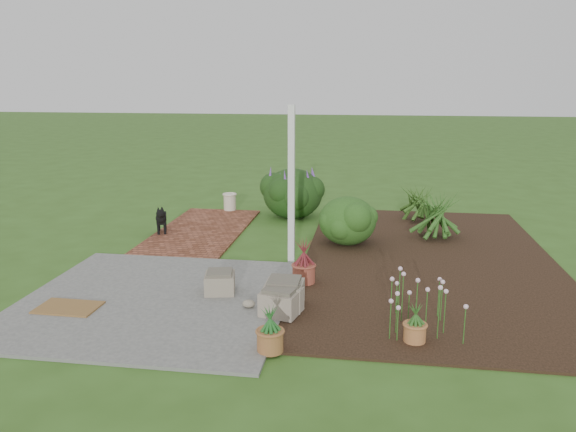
# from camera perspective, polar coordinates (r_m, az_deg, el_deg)

# --- Properties ---
(ground) EXTENTS (80.00, 80.00, 0.00)m
(ground) POSITION_cam_1_polar(r_m,az_deg,el_deg) (9.00, -1.65, -4.88)
(ground) COLOR #355D1D
(ground) RESTS_ON ground
(concrete_patio) EXTENTS (3.50, 3.50, 0.04)m
(concrete_patio) POSITION_cam_1_polar(r_m,az_deg,el_deg) (7.74, -13.25, -8.24)
(concrete_patio) COLOR #5C5C59
(concrete_patio) RESTS_ON ground
(brick_path) EXTENTS (1.60, 3.50, 0.04)m
(brick_path) POSITION_cam_1_polar(r_m,az_deg,el_deg) (11.02, -8.75, -1.45)
(brick_path) COLOR brown
(brick_path) RESTS_ON ground
(garden_bed) EXTENTS (4.00, 7.00, 0.03)m
(garden_bed) POSITION_cam_1_polar(r_m,az_deg,el_deg) (9.39, 14.15, -4.42)
(garden_bed) COLOR black
(garden_bed) RESTS_ON ground
(veranda_post) EXTENTS (0.10, 0.10, 2.50)m
(veranda_post) POSITION_cam_1_polar(r_m,az_deg,el_deg) (8.73, 0.35, 3.03)
(veranda_post) COLOR white
(veranda_post) RESTS_ON ground
(stone_trough_near) EXTENTS (0.54, 0.54, 0.30)m
(stone_trough_near) POSITION_cam_1_polar(r_m,az_deg,el_deg) (7.02, -0.68, -8.73)
(stone_trough_near) COLOR gray
(stone_trough_near) RESTS_ON concrete_patio
(stone_trough_mid) EXTENTS (0.47, 0.47, 0.32)m
(stone_trough_mid) POSITION_cam_1_polar(r_m,az_deg,el_deg) (7.22, -0.39, -7.99)
(stone_trough_mid) COLOR gray
(stone_trough_mid) RESTS_ON concrete_patio
(stone_trough_far) EXTENTS (0.47, 0.47, 0.26)m
(stone_trough_far) POSITION_cam_1_polar(r_m,az_deg,el_deg) (7.74, -6.93, -6.78)
(stone_trough_far) COLOR gray
(stone_trough_far) RESTS_ON concrete_patio
(coir_doormat) EXTENTS (0.78, 0.51, 0.02)m
(coir_doormat) POSITION_cam_1_polar(r_m,az_deg,el_deg) (7.74, -21.42, -8.63)
(coir_doormat) COLOR olive
(coir_doormat) RESTS_ON concrete_patio
(black_dog) EXTENTS (0.30, 0.57, 0.50)m
(black_dog) POSITION_cam_1_polar(r_m,az_deg,el_deg) (10.82, -12.75, -0.18)
(black_dog) COLOR black
(black_dog) RESTS_ON brick_path
(cream_ceramic_urn) EXTENTS (0.35, 0.35, 0.36)m
(cream_ceramic_urn) POSITION_cam_1_polar(r_m,az_deg,el_deg) (12.56, -5.93, 1.44)
(cream_ceramic_urn) COLOR beige
(cream_ceramic_urn) RESTS_ON brick_path
(evergreen_shrub) EXTENTS (1.02, 1.02, 0.86)m
(evergreen_shrub) POSITION_cam_1_polar(r_m,az_deg,el_deg) (9.98, 6.06, -0.34)
(evergreen_shrub) COLOR #143E0C
(evergreen_shrub) RESTS_ON garden_bed
(agapanthus_clump_back) EXTENTS (1.33, 1.33, 1.02)m
(agapanthus_clump_back) POSITION_cam_1_polar(r_m,az_deg,el_deg) (10.60, 14.82, 0.54)
(agapanthus_clump_back) COLOR #0C3713
(agapanthus_clump_back) RESTS_ON garden_bed
(agapanthus_clump_front) EXTENTS (1.09, 1.09, 0.87)m
(agapanthus_clump_front) POSITION_cam_1_polar(r_m,az_deg,el_deg) (11.89, 13.05, 1.67)
(agapanthus_clump_front) COLOR #18370F
(agapanthus_clump_front) RESTS_ON garden_bed
(pink_flower_patch) EXTENTS (1.09, 1.09, 0.62)m
(pink_flower_patch) POSITION_cam_1_polar(r_m,az_deg,el_deg) (6.83, 13.69, -8.41)
(pink_flower_patch) COLOR #113D0F
(pink_flower_patch) RESTS_ON garden_bed
(terracotta_pot_bronze) EXTENTS (0.36, 0.36, 0.27)m
(terracotta_pot_bronze) POSITION_cam_1_polar(r_m,az_deg,el_deg) (8.08, 1.61, -5.85)
(terracotta_pot_bronze) COLOR brown
(terracotta_pot_bronze) RESTS_ON garden_bed
(terracotta_pot_small_left) EXTENTS (0.27, 0.27, 0.21)m
(terracotta_pot_small_left) POSITION_cam_1_polar(r_m,az_deg,el_deg) (6.51, 12.75, -11.46)
(terracotta_pot_small_left) COLOR #B26F3C
(terracotta_pot_small_left) RESTS_ON garden_bed
(terracotta_pot_small_right) EXTENTS (0.33, 0.33, 0.24)m
(terracotta_pot_small_right) POSITION_cam_1_polar(r_m,az_deg,el_deg) (6.14, -1.83, -12.55)
(terracotta_pot_small_right) COLOR #955C32
(terracotta_pot_small_right) RESTS_ON garden_bed
(purple_flowering_bush) EXTENTS (1.51, 1.51, 1.07)m
(purple_flowering_bush) POSITION_cam_1_polar(r_m,az_deg,el_deg) (11.95, 0.48, 2.43)
(purple_flowering_bush) COLOR black
(purple_flowering_bush) RESTS_ON ground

